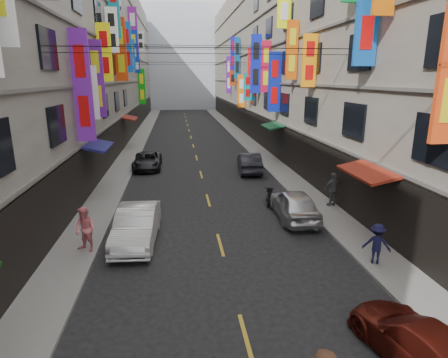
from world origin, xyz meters
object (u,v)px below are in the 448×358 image
object	(u,v)px
car_left_mid	(137,225)
car_right_near	(422,345)
pedestrian_lfar	(85,230)
car_left_far	(147,161)
car_right_far	(249,162)
car_right_mid	(294,204)
pedestrian_rnear	(377,244)
scooter_far_right	(269,196)
pedestrian_rfar	(333,189)

from	to	relation	value
car_left_mid	car_right_near	world-z (taller)	car_left_mid
pedestrian_lfar	car_left_far	bearing A→B (deg)	115.80
pedestrian_lfar	car_right_far	bearing A→B (deg)	85.41
car_right_mid	pedestrian_rnear	world-z (taller)	pedestrian_rnear
car_left_mid	car_right_near	size ratio (longest dim) A/B	1.10
car_right_near	pedestrian_rnear	bearing A→B (deg)	-116.51
car_left_mid	car_right_near	xyz separation A→B (m)	(7.50, -8.23, -0.15)
car_left_far	pedestrian_lfar	size ratio (longest dim) A/B	2.47
car_right_mid	pedestrian_rnear	bearing A→B (deg)	108.30
pedestrian_lfar	car_right_near	bearing A→B (deg)	-6.76
car_left_mid	pedestrian_lfar	xyz separation A→B (m)	(-1.90, -0.86, 0.27)
scooter_far_right	car_right_mid	world-z (taller)	car_right_mid
pedestrian_rnear	scooter_far_right	bearing A→B (deg)	-46.90
scooter_far_right	pedestrian_lfar	xyz separation A→B (m)	(-8.77, -5.20, 0.59)
car_left_far	pedestrian_rnear	xyz separation A→B (m)	(9.54, -16.91, 0.27)
car_left_mid	car_right_far	distance (m)	13.63
car_right_mid	car_right_far	size ratio (longest dim) A/B	1.00
car_left_mid	car_right_mid	bearing A→B (deg)	16.98
car_right_mid	car_right_far	distance (m)	9.74
car_right_mid	car_right_far	world-z (taller)	car_right_mid
pedestrian_lfar	pedestrian_rfar	size ratio (longest dim) A/B	0.98
car_right_far	pedestrian_lfar	world-z (taller)	pedestrian_lfar
scooter_far_right	car_right_far	world-z (taller)	car_right_far
car_right_far	pedestrian_rnear	size ratio (longest dim) A/B	2.85
scooter_far_right	car_left_mid	bearing A→B (deg)	49.24
car_right_near	pedestrian_rfar	bearing A→B (deg)	-111.87
car_right_far	car_right_mid	bearing A→B (deg)	97.10
pedestrian_lfar	pedestrian_rnear	xyz separation A→B (m)	(10.94, -2.41, -0.14)
scooter_far_right	car_left_far	size ratio (longest dim) A/B	0.39
car_left_mid	car_right_far	world-z (taller)	car_left_mid
pedestrian_lfar	car_left_mid	bearing A→B (deg)	55.73
scooter_far_right	pedestrian_lfar	distance (m)	10.21
car_left_mid	pedestrian_rnear	world-z (taller)	pedestrian_rnear
car_right_mid	car_left_far	bearing A→B (deg)	-54.19
car_left_far	car_right_near	xyz separation A→B (m)	(8.00, -21.87, -0.01)
car_right_near	pedestrian_rnear	world-z (taller)	pedestrian_rnear
car_right_far	pedestrian_lfar	size ratio (longest dim) A/B	2.42
car_left_mid	scooter_far_right	bearing A→B (deg)	35.17
car_left_mid	pedestrian_rfar	distance (m)	10.53
car_right_near	car_left_mid	bearing A→B (deg)	-56.85
car_right_far	pedestrian_rnear	distance (m)	15.00
car_left_far	pedestrian_lfar	xyz separation A→B (m)	(-1.40, -14.51, 0.41)
pedestrian_rnear	pedestrian_lfar	bearing A→B (deg)	14.76
pedestrian_lfar	pedestrian_rnear	bearing A→B (deg)	18.90
scooter_far_right	car_left_mid	xyz separation A→B (m)	(-6.87, -4.33, 0.32)
car_left_mid	pedestrian_rfar	size ratio (longest dim) A/B	2.51
scooter_far_right	car_right_near	size ratio (longest dim) A/B	0.42
car_left_mid	car_left_far	xyz separation A→B (m)	(-0.50, 13.64, -0.14)
car_left_mid	pedestrian_lfar	size ratio (longest dim) A/B	2.55
car_right_near	car_right_mid	size ratio (longest dim) A/B	0.96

